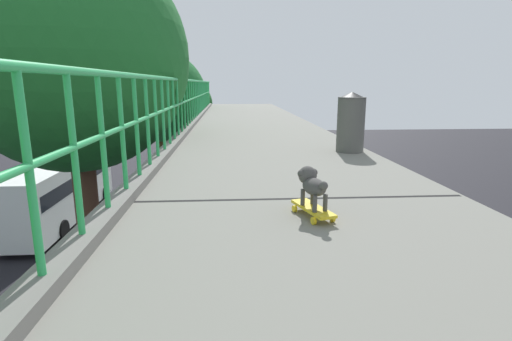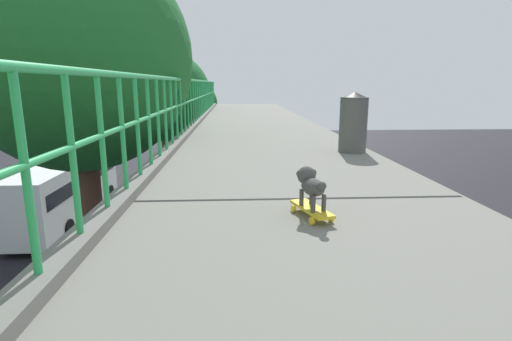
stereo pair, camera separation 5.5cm
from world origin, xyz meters
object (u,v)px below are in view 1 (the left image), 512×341
object	(u,v)px
toy_skateboard	(313,209)
litter_bin	(351,122)
small_dog	(312,183)
city_bus	(60,187)

from	to	relation	value
toy_skateboard	litter_bin	world-z (taller)	litter_bin
small_dog	litter_bin	xyz separation A→B (m)	(1.26, 3.06, 0.20)
city_bus	toy_skateboard	bearing A→B (deg)	-61.43
toy_skateboard	city_bus	bearing A→B (deg)	118.57
toy_skateboard	small_dog	bearing A→B (deg)	121.66
toy_skateboard	small_dog	xyz separation A→B (m)	(-0.01, 0.02, 0.22)
toy_skateboard	litter_bin	bearing A→B (deg)	67.97
city_bus	litter_bin	xyz separation A→B (m)	(11.00, -14.83, 4.84)
small_dog	litter_bin	distance (m)	3.31
city_bus	small_dog	xyz separation A→B (m)	(9.74, -17.89, 4.64)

